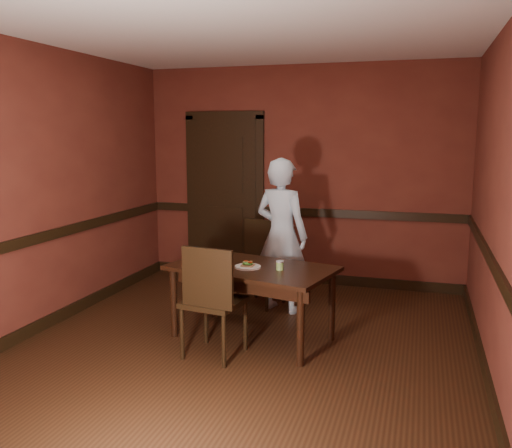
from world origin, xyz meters
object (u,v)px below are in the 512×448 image
Objects in this scene: person at (281,235)px; chair_far at (261,264)px; sandwich_plate at (248,266)px; cheese_saucer at (211,261)px; dining_table at (252,302)px; chair_near at (214,300)px; food_tub at (199,252)px; sauce_jar at (280,265)px.

chair_far is at bearing -8.69° from person.
sandwich_plate is 1.51× the size of cheese_saucer.
chair_near reaches higher than dining_table.
dining_table is 0.90× the size of person.
dining_table is 7.49× the size of food_tub.
person reaches higher than chair_far.
person reaches higher than food_tub.
person is at bearing 99.64° from dining_table.
chair_far is 0.46m from person.
chair_far reaches higher than food_tub.
dining_table is at bearing 73.84° from sandwich_plate.
sandwich_plate is at bearing -65.25° from chair_far.
sandwich_plate is at bearing -9.21° from cheese_saucer.
cheese_saucer is at bearing 175.08° from sauce_jar.
sauce_jar is 0.68m from cheese_saucer.
food_tub is at bearing 59.47° from person.
chair_near is 0.54m from cheese_saucer.
chair_near is 1.39m from person.
person is at bearing -10.33° from chair_far.
dining_table is at bearing -12.42° from food_tub.
chair_far is 1.19m from sauce_jar.
food_tub is (-0.43, 0.70, 0.23)m from chair_near.
sandwich_plate is at bearing -179.36° from sauce_jar.
cheese_saucer is (-0.68, 0.06, -0.02)m from sauce_jar.
cheese_saucer is (-0.21, 0.45, 0.22)m from chair_near.
sandwich_plate reaches higher than dining_table.
dining_table is 0.52m from chair_near.
dining_table is 1.59× the size of chair_far.
dining_table is at bearing 102.87° from person.
dining_table is 0.99m from person.
chair_far is 1.04m from cheese_saucer.
person is (0.26, -0.12, 0.35)m from chair_far.
chair_far is at bearing 114.80° from sauce_jar.
sauce_jar is at bearing -4.92° from cheese_saucer.
cheese_saucer is (-0.19, -1.00, 0.24)m from chair_far.
food_tub reaches higher than sandwich_plate.
chair_near is 0.48m from sandwich_plate.
chair_far is 0.56× the size of person.
sauce_jar is at bearing -0.01° from dining_table.
chair_near reaches higher than cheese_saucer.
sauce_jar is (0.28, -0.06, 0.38)m from dining_table.
sauce_jar reaches higher than food_tub.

